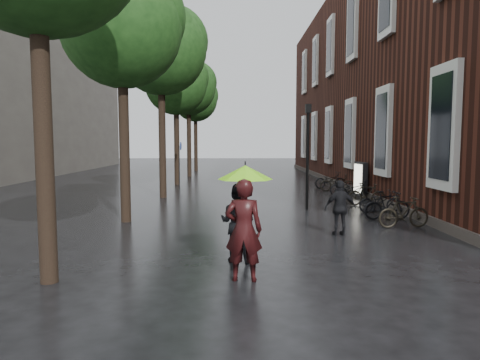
{
  "coord_description": "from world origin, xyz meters",
  "views": [
    {
      "loc": [
        -0.57,
        -6.74,
        2.59
      ],
      "look_at": [
        -0.43,
        5.06,
        1.53
      ],
      "focal_mm": 32.0,
      "sensor_mm": 36.0,
      "label": 1
    }
  ],
  "objects_px": {
    "lamp_post": "(308,146)",
    "parked_bicycles": "(355,191)",
    "person_burgundy": "(244,230)",
    "pedestrian_walking": "(340,208)",
    "ad_lightbox": "(360,180)",
    "person_black": "(238,223)"
  },
  "relations": [
    {
      "from": "person_burgundy",
      "to": "parked_bicycles",
      "type": "relative_size",
      "value": 0.16
    },
    {
      "from": "pedestrian_walking",
      "to": "lamp_post",
      "type": "relative_size",
      "value": 0.39
    },
    {
      "from": "person_burgundy",
      "to": "parked_bicycles",
      "type": "bearing_deg",
      "value": -110.36
    },
    {
      "from": "pedestrian_walking",
      "to": "ad_lightbox",
      "type": "relative_size",
      "value": 0.93
    },
    {
      "from": "person_burgundy",
      "to": "lamp_post",
      "type": "relative_size",
      "value": 0.48
    },
    {
      "from": "pedestrian_walking",
      "to": "lamp_post",
      "type": "bearing_deg",
      "value": -94.45
    },
    {
      "from": "person_black",
      "to": "pedestrian_walking",
      "type": "relative_size",
      "value": 1.1
    },
    {
      "from": "parked_bicycles",
      "to": "person_black",
      "type": "bearing_deg",
      "value": -119.13
    },
    {
      "from": "person_black",
      "to": "lamp_post",
      "type": "xyz_separation_m",
      "value": [
        2.68,
        6.99,
        1.57
      ]
    },
    {
      "from": "ad_lightbox",
      "to": "lamp_post",
      "type": "height_order",
      "value": "lamp_post"
    },
    {
      "from": "pedestrian_walking",
      "to": "parked_bicycles",
      "type": "distance_m",
      "value": 7.22
    },
    {
      "from": "person_burgundy",
      "to": "person_black",
      "type": "bearing_deg",
      "value": -80.38
    },
    {
      "from": "person_burgundy",
      "to": "ad_lightbox",
      "type": "height_order",
      "value": "person_burgundy"
    },
    {
      "from": "pedestrian_walking",
      "to": "parked_bicycles",
      "type": "bearing_deg",
      "value": -115.48
    },
    {
      "from": "person_burgundy",
      "to": "person_black",
      "type": "relative_size",
      "value": 1.13
    },
    {
      "from": "lamp_post",
      "to": "ad_lightbox",
      "type": "bearing_deg",
      "value": 47.98
    },
    {
      "from": "ad_lightbox",
      "to": "lamp_post",
      "type": "xyz_separation_m",
      "value": [
        -3.02,
        -3.35,
        1.59
      ]
    },
    {
      "from": "person_black",
      "to": "lamp_post",
      "type": "distance_m",
      "value": 7.65
    },
    {
      "from": "lamp_post",
      "to": "parked_bicycles",
      "type": "bearing_deg",
      "value": 42.85
    },
    {
      "from": "person_burgundy",
      "to": "ad_lightbox",
      "type": "distance_m",
      "value": 12.93
    },
    {
      "from": "person_burgundy",
      "to": "person_black",
      "type": "height_order",
      "value": "person_burgundy"
    },
    {
      "from": "pedestrian_walking",
      "to": "lamp_post",
      "type": "xyz_separation_m",
      "value": [
        -0.16,
        4.49,
        1.65
      ]
    }
  ]
}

